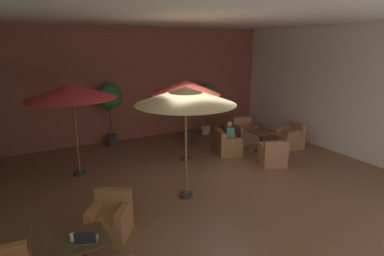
# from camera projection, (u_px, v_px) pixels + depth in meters

# --- Properties ---
(ground_plane) EXTENTS (10.47, 9.21, 0.02)m
(ground_plane) POSITION_uv_depth(u_px,v_px,m) (200.00, 181.00, 8.24)
(ground_plane) COLOR brown
(wall_back_brick) EXTENTS (10.47, 0.08, 4.11)m
(wall_back_brick) POSITION_uv_depth(u_px,v_px,m) (141.00, 84.00, 11.58)
(wall_back_brick) COLOR brown
(wall_back_brick) RESTS_ON ground_plane
(wall_right_plain) EXTENTS (0.08, 9.21, 4.11)m
(wall_right_plain) POSITION_uv_depth(u_px,v_px,m) (340.00, 91.00, 10.04)
(wall_right_plain) COLOR silver
(wall_right_plain) RESTS_ON ground_plane
(ceiling_slab) EXTENTS (10.47, 9.21, 0.06)m
(ceiling_slab) POSITION_uv_depth(u_px,v_px,m) (201.00, 16.00, 7.14)
(ceiling_slab) COLOR silver
(ceiling_slab) RESTS_ON wall_back_brick
(cafe_table_front_left) EXTENTS (0.73, 0.73, 0.70)m
(cafe_table_front_left) POSITION_uv_depth(u_px,v_px,m) (84.00, 248.00, 4.72)
(cafe_table_front_left) COLOR black
(cafe_table_front_left) RESTS_ON ground_plane
(armchair_front_left_south) EXTENTS (0.99, 1.00, 0.83)m
(armchair_front_left_south) POSITION_uv_depth(u_px,v_px,m) (110.00, 220.00, 5.85)
(armchair_front_left_south) COLOR #9C653F
(armchair_front_left_south) RESTS_ON ground_plane
(cafe_table_front_right) EXTENTS (0.71, 0.71, 0.70)m
(cafe_table_front_right) POSITION_uv_depth(u_px,v_px,m) (261.00, 137.00, 10.33)
(cafe_table_front_right) COLOR black
(cafe_table_front_right) RESTS_ON ground_plane
(armchair_front_right_north) EXTENTS (0.93, 0.97, 0.81)m
(armchair_front_right_north) POSITION_uv_depth(u_px,v_px,m) (227.00, 145.00, 10.17)
(armchair_front_right_north) COLOR olive
(armchair_front_right_north) RESTS_ON ground_plane
(armchair_front_right_east) EXTENTS (0.94, 0.98, 0.81)m
(armchair_front_right_east) POSITION_uv_depth(u_px,v_px,m) (273.00, 155.00, 9.26)
(armchair_front_right_east) COLOR #A1674A
(armchair_front_right_east) RESTS_ON ground_plane
(armchair_front_right_south) EXTENTS (0.88, 0.83, 0.88)m
(armchair_front_right_south) POSITION_uv_depth(u_px,v_px,m) (290.00, 139.00, 10.77)
(armchair_front_right_south) COLOR #A06B48
(armchair_front_right_south) RESTS_ON ground_plane
(armchair_front_right_west) EXTENTS (0.85, 0.89, 0.89)m
(armchair_front_right_west) POSITION_uv_depth(u_px,v_px,m) (244.00, 133.00, 11.46)
(armchair_front_right_west) COLOR #9C634B
(armchair_front_right_west) RESTS_ON ground_plane
(patio_umbrella_tall_red) EXTENTS (2.25, 2.25, 2.63)m
(patio_umbrella_tall_red) POSITION_uv_depth(u_px,v_px,m) (185.00, 96.00, 6.77)
(patio_umbrella_tall_red) COLOR #2D2D2D
(patio_umbrella_tall_red) RESTS_ON ground_plane
(patio_umbrella_center_beige) EXTENTS (2.09, 2.09, 2.51)m
(patio_umbrella_center_beige) POSITION_uv_depth(u_px,v_px,m) (185.00, 88.00, 9.12)
(patio_umbrella_center_beige) COLOR #2D2D2D
(patio_umbrella_center_beige) RESTS_ON ground_plane
(patio_umbrella_near_wall) EXTENTS (2.30, 2.30, 2.53)m
(patio_umbrella_near_wall) POSITION_uv_depth(u_px,v_px,m) (71.00, 92.00, 8.03)
(patio_umbrella_near_wall) COLOR #2D2D2D
(patio_umbrella_near_wall) RESTS_ON ground_plane
(potted_tree_left_corner) EXTENTS (0.90, 0.90, 2.02)m
(potted_tree_left_corner) POSITION_uv_depth(u_px,v_px,m) (206.00, 97.00, 12.14)
(potted_tree_left_corner) COLOR beige
(potted_tree_left_corner) RESTS_ON ground_plane
(potted_tree_mid_left) EXTENTS (0.64, 0.64, 1.87)m
(potted_tree_mid_left) POSITION_uv_depth(u_px,v_px,m) (188.00, 107.00, 11.03)
(potted_tree_mid_left) COLOR #313235
(potted_tree_mid_left) RESTS_ON ground_plane
(potted_tree_mid_right) EXTENTS (0.86, 0.86, 2.21)m
(potted_tree_mid_right) POSITION_uv_depth(u_px,v_px,m) (109.00, 99.00, 10.68)
(potted_tree_mid_right) COLOR #333632
(potted_tree_mid_right) RESTS_ON ground_plane
(patron_blue_shirt) EXTENTS (0.33, 0.40, 0.68)m
(patron_blue_shirt) POSITION_uv_depth(u_px,v_px,m) (229.00, 133.00, 10.06)
(patron_blue_shirt) COLOR #44795D
(patron_blue_shirt) RESTS_ON ground_plane
(iced_drink_cup) EXTENTS (0.08, 0.08, 0.11)m
(iced_drink_cup) POSITION_uv_depth(u_px,v_px,m) (73.00, 237.00, 4.61)
(iced_drink_cup) COLOR white
(iced_drink_cup) RESTS_ON cafe_table_front_left
(open_laptop) EXTENTS (0.37, 0.32, 0.20)m
(open_laptop) POSITION_uv_depth(u_px,v_px,m) (86.00, 239.00, 4.56)
(open_laptop) COLOR #9EA0A5
(open_laptop) RESTS_ON cafe_table_front_left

